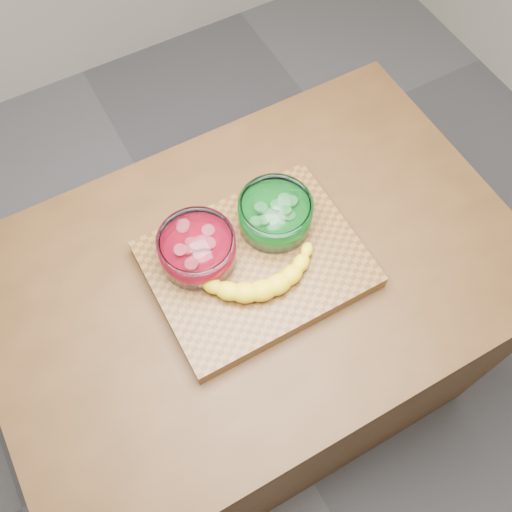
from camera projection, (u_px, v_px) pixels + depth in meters
ground at (256, 381)px, 2.06m from camera, size 3.50×3.50×0.00m
counter at (256, 338)px, 1.66m from camera, size 1.20×0.80×0.90m
cutting_board at (256, 265)px, 1.25m from camera, size 0.45×0.35×0.04m
bowl_red at (197, 249)px, 1.20m from camera, size 0.16×0.16×0.08m
bowl_green at (275, 214)px, 1.24m from camera, size 0.16×0.16×0.08m
banana at (258, 271)px, 1.20m from camera, size 0.30×0.16×0.04m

